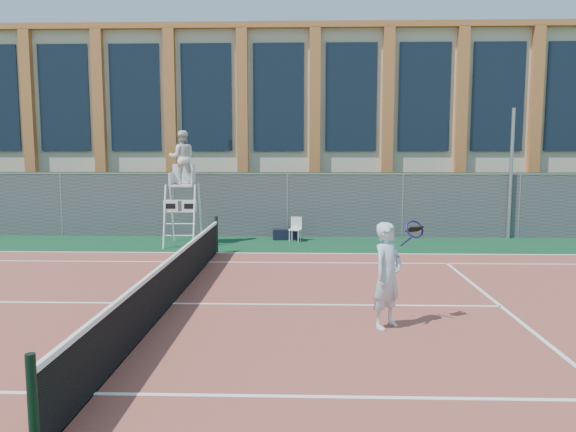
{
  "coord_description": "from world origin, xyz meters",
  "views": [
    {
      "loc": [
        2.61,
        -10.66,
        3.02
      ],
      "look_at": [
        2.19,
        3.0,
        1.42
      ],
      "focal_mm": 35.0,
      "sensor_mm": 36.0,
      "label": 1
    }
  ],
  "objects_px": {
    "tennis_player": "(388,275)",
    "steel_pole": "(511,174)",
    "plastic_chair": "(296,227)",
    "umpire_chair": "(182,161)"
  },
  "relations": [
    {
      "from": "tennis_player",
      "to": "steel_pole",
      "type": "bearing_deg",
      "value": 60.82
    },
    {
      "from": "plastic_chair",
      "to": "tennis_player",
      "type": "height_order",
      "value": "tennis_player"
    },
    {
      "from": "umpire_chair",
      "to": "plastic_chair",
      "type": "relative_size",
      "value": 4.59
    },
    {
      "from": "umpire_chair",
      "to": "steel_pole",
      "type": "bearing_deg",
      "value": 8.6
    },
    {
      "from": "umpire_chair",
      "to": "tennis_player",
      "type": "height_order",
      "value": "umpire_chair"
    },
    {
      "from": "umpire_chair",
      "to": "tennis_player",
      "type": "bearing_deg",
      "value": -57.8
    },
    {
      "from": "umpire_chair",
      "to": "tennis_player",
      "type": "xyz_separation_m",
      "value": [
        5.3,
        -8.41,
        -1.76
      ]
    },
    {
      "from": "tennis_player",
      "to": "plastic_chair",
      "type": "bearing_deg",
      "value": 100.46
    },
    {
      "from": "umpire_chair",
      "to": "plastic_chair",
      "type": "bearing_deg",
      "value": 12.88
    },
    {
      "from": "steel_pole",
      "to": "plastic_chair",
      "type": "height_order",
      "value": "steel_pole"
    }
  ]
}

